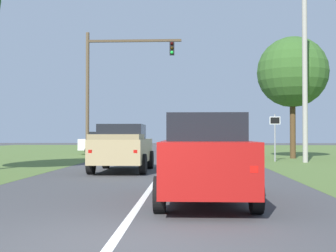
{
  "coord_description": "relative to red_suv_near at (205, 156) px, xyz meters",
  "views": [
    {
      "loc": [
        1.07,
        -6.16,
        1.54
      ],
      "look_at": [
        -0.17,
        20.78,
        2.06
      ],
      "focal_mm": 46.8,
      "sensor_mm": 36.0,
      "label": 1
    }
  ],
  "objects": [
    {
      "name": "ground_plane",
      "position": [
        -1.46,
        8.84,
        -1.04
      ],
      "size": [
        120.0,
        120.0,
        0.0
      ],
      "primitive_type": "plane",
      "color": "#424244"
    },
    {
      "name": "lane_centre_stripe",
      "position": [
        -1.46,
        -2.16,
        -1.04
      ],
      "size": [
        0.16,
        43.56,
        0.01
      ],
      "primitive_type": "cube",
      "color": "white",
      "rests_on": "ground_plane"
    },
    {
      "name": "red_suv_near",
      "position": [
        0.0,
        0.0,
        0.0
      ],
      "size": [
        2.12,
        4.79,
        1.99
      ],
      "color": "#9E1411",
      "rests_on": "ground_plane"
    },
    {
      "name": "pickup_truck_lead",
      "position": [
        -3.11,
        7.98,
        -0.04
      ],
      "size": [
        2.29,
        4.86,
        1.96
      ],
      "color": "tan",
      "rests_on": "ground_plane"
    },
    {
      "name": "traffic_light",
      "position": [
        -5.74,
        19.52,
        4.47
      ],
      "size": [
        6.56,
        0.4,
        8.55
      ],
      "color": "brown",
      "rests_on": "ground_plane"
    },
    {
      "name": "keep_moving_sign",
      "position": [
        4.55,
        15.0,
        0.67
      ],
      "size": [
        0.6,
        0.09,
        2.68
      ],
      "color": "gray",
      "rests_on": "ground_plane"
    },
    {
      "name": "oak_tree_right",
      "position": [
        6.34,
        18.35,
        4.51
      ],
      "size": [
        4.53,
        4.53,
        7.83
      ],
      "color": "#4C351E",
      "rests_on": "ground_plane"
    },
    {
      "name": "crossing_suv_far",
      "position": [
        -6.43,
        23.36,
        -0.12
      ],
      "size": [
        4.66,
        2.14,
        1.75
      ],
      "color": "silver",
      "rests_on": "ground_plane"
    },
    {
      "name": "utility_pole_right",
      "position": [
        6.04,
        14.22,
        3.8
      ],
      "size": [
        0.28,
        0.28,
        9.68
      ],
      "primitive_type": "cylinder",
      "color": "#9E998E",
      "rests_on": "ground_plane"
    }
  ]
}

